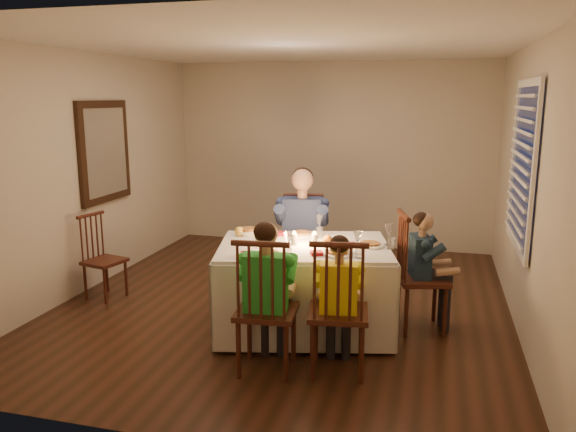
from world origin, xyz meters
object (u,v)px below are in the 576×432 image
(chair_near_left, at_px, (267,369))
(child_yellow, at_px, (337,371))
(child_teal, at_px, (420,328))
(chair_end, at_px, (420,328))
(adult, at_px, (302,297))
(serving_bowl, at_px, (248,232))
(chair_extra, at_px, (107,297))
(dining_table, at_px, (304,270))
(child_green, at_px, (267,369))
(chair_adult, at_px, (302,297))
(chair_near_right, at_px, (337,371))

(chair_near_left, relative_size, child_yellow, 0.99)
(child_yellow, height_order, child_teal, child_yellow)
(chair_end, relative_size, adult, 0.79)
(adult, bearing_deg, serving_bowl, -132.72)
(chair_extra, distance_m, child_yellow, 2.87)
(dining_table, relative_size, child_green, 1.47)
(chair_adult, relative_size, serving_bowl, 5.44)
(chair_near_right, bearing_deg, child_yellow, 180.00)
(chair_adult, bearing_deg, child_yellow, -76.35)
(dining_table, distance_m, chair_near_left, 1.03)
(child_green, bearing_deg, chair_near_left, 175.03)
(chair_near_left, height_order, child_teal, child_teal)
(chair_near_right, relative_size, child_teal, 1.00)
(chair_adult, xyz_separation_m, chair_near_right, (0.66, -1.55, 0.00))
(chair_near_right, distance_m, child_green, 0.55)
(chair_adult, distance_m, child_yellow, 1.69)
(adult, height_order, child_teal, adult)
(dining_table, distance_m, child_yellow, 1.03)
(child_yellow, xyz_separation_m, child_teal, (0.60, 1.02, 0.00))
(adult, xyz_separation_m, serving_bowl, (-0.39, -0.60, 0.83))
(serving_bowl, bearing_deg, chair_extra, 178.03)
(chair_near_left, bearing_deg, adult, -90.92)
(adult, relative_size, child_yellow, 1.26)
(child_yellow, bearing_deg, dining_table, -66.89)
(chair_end, relative_size, chair_extra, 1.21)
(serving_bowl, bearing_deg, child_yellow, -42.19)
(dining_table, height_order, child_yellow, dining_table)
(chair_near_right, bearing_deg, child_teal, -128.54)
(dining_table, bearing_deg, chair_near_right, -72.24)
(chair_near_right, height_order, chair_extra, chair_near_right)
(chair_adult, height_order, child_yellow, child_yellow)
(chair_near_left, height_order, adult, adult)
(dining_table, height_order, child_green, dining_table)
(chair_adult, xyz_separation_m, chair_end, (1.26, -0.53, 0.00))
(dining_table, xyz_separation_m, chair_near_right, (0.44, -0.73, -0.58))
(dining_table, relative_size, chair_extra, 1.94)
(child_green, xyz_separation_m, child_yellow, (0.54, 0.12, 0.00))
(chair_extra, height_order, adult, adult)
(chair_end, xyz_separation_m, child_yellow, (-0.60, -1.02, 0.00))
(child_green, bearing_deg, child_yellow, -172.89)
(child_teal, bearing_deg, dining_table, 90.96)
(chair_end, xyz_separation_m, serving_bowl, (-1.65, -0.07, 0.83))
(child_teal, bearing_deg, child_yellow, 134.83)
(chair_adult, height_order, child_green, child_green)
(child_yellow, bearing_deg, child_teal, -128.54)
(chair_extra, bearing_deg, chair_near_left, -104.45)
(chair_extra, relative_size, child_green, 0.76)
(chair_extra, bearing_deg, adult, -61.77)
(chair_near_right, height_order, chair_end, same)
(chair_near_left, relative_size, chair_near_right, 1.00)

